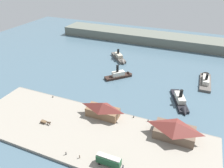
{
  "coord_description": "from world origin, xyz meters",
  "views": [
    {
      "loc": [
        38.04,
        -83.38,
        66.2
      ],
      "look_at": [
        -5.02,
        19.55,
        2.0
      ],
      "focal_mm": 34.41,
      "sensor_mm": 36.0,
      "label": 1
    }
  ],
  "objects_px": {
    "ferry_approaching_west": "(121,75)",
    "street_tram": "(109,160)",
    "mooring_post_center_west": "(134,117)",
    "ferry_moored_east": "(205,79)",
    "ferry_shed_east_terminal": "(103,109)",
    "pedestrian_near_west_shed": "(123,166)",
    "horse_cart": "(46,122)",
    "pedestrian_by_tram": "(80,156)",
    "ferry_outer_harbor": "(181,102)",
    "ferry_shed_customs_shed": "(175,129)",
    "mooring_post_west": "(53,97)",
    "ferry_near_quay": "(119,58)",
    "mooring_post_east": "(148,121)",
    "pedestrian_standing_center": "(66,153)"
  },
  "relations": [
    {
      "from": "horse_cart",
      "to": "pedestrian_near_west_shed",
      "type": "bearing_deg",
      "value": -12.62
    },
    {
      "from": "mooring_post_west",
      "to": "mooring_post_center_west",
      "type": "distance_m",
      "value": 46.17
    },
    {
      "from": "ferry_shed_east_terminal",
      "to": "ferry_near_quay",
      "type": "bearing_deg",
      "value": 104.49
    },
    {
      "from": "pedestrian_by_tram",
      "to": "ferry_approaching_west",
      "type": "xyz_separation_m",
      "value": [
        -9.42,
        69.24,
        -0.29
      ]
    },
    {
      "from": "ferry_shed_east_terminal",
      "to": "ferry_outer_harbor",
      "type": "xyz_separation_m",
      "value": [
        33.29,
        25.95,
        -3.54
      ]
    },
    {
      "from": "mooring_post_east",
      "to": "ferry_outer_harbor",
      "type": "relative_size",
      "value": 0.04
    },
    {
      "from": "pedestrian_by_tram",
      "to": "ferry_near_quay",
      "type": "relative_size",
      "value": 0.08
    },
    {
      "from": "ferry_approaching_west",
      "to": "street_tram",
      "type": "bearing_deg",
      "value": -72.93
    },
    {
      "from": "ferry_shed_customs_shed",
      "to": "mooring_post_west",
      "type": "xyz_separation_m",
      "value": [
        -65.74,
        5.0,
        -3.4
      ]
    },
    {
      "from": "ferry_moored_east",
      "to": "mooring_post_west",
      "type": "bearing_deg",
      "value": -144.6
    },
    {
      "from": "pedestrian_by_tram",
      "to": "mooring_post_center_west",
      "type": "distance_m",
      "value": 33.14
    },
    {
      "from": "ferry_shed_customs_shed",
      "to": "mooring_post_east",
      "type": "xyz_separation_m",
      "value": [
        -12.55,
        5.3,
        -3.4
      ]
    },
    {
      "from": "street_tram",
      "to": "ferry_shed_east_terminal",
      "type": "bearing_deg",
      "value": 119.05
    },
    {
      "from": "ferry_shed_east_terminal",
      "to": "mooring_post_center_west",
      "type": "distance_m",
      "value": 15.25
    },
    {
      "from": "pedestrian_by_tram",
      "to": "ferry_outer_harbor",
      "type": "distance_m",
      "value": 60.86
    },
    {
      "from": "ferry_outer_harbor",
      "to": "ferry_moored_east",
      "type": "relative_size",
      "value": 0.96
    },
    {
      "from": "ferry_near_quay",
      "to": "mooring_post_west",
      "type": "bearing_deg",
      "value": -102.49
    },
    {
      "from": "horse_cart",
      "to": "mooring_post_center_west",
      "type": "xyz_separation_m",
      "value": [
        36.03,
        19.77,
        -0.48
      ]
    },
    {
      "from": "pedestrian_standing_center",
      "to": "mooring_post_west",
      "type": "distance_m",
      "value": 42.55
    },
    {
      "from": "ferry_shed_east_terminal",
      "to": "pedestrian_near_west_shed",
      "type": "height_order",
      "value": "ferry_shed_east_terminal"
    },
    {
      "from": "ferry_shed_east_terminal",
      "to": "mooring_post_west",
      "type": "distance_m",
      "value": 32.37
    },
    {
      "from": "ferry_outer_harbor",
      "to": "ferry_shed_east_terminal",
      "type": "bearing_deg",
      "value": -142.06
    },
    {
      "from": "ferry_shed_east_terminal",
      "to": "mooring_post_east",
      "type": "distance_m",
      "value": 21.91
    },
    {
      "from": "horse_cart",
      "to": "ferry_moored_east",
      "type": "bearing_deg",
      "value": 48.0
    },
    {
      "from": "street_tram",
      "to": "ferry_near_quay",
      "type": "relative_size",
      "value": 0.46
    },
    {
      "from": "pedestrian_by_tram",
      "to": "mooring_post_west",
      "type": "height_order",
      "value": "pedestrian_by_tram"
    },
    {
      "from": "pedestrian_standing_center",
      "to": "mooring_post_west",
      "type": "relative_size",
      "value": 1.69
    },
    {
      "from": "mooring_post_center_west",
      "to": "ferry_shed_customs_shed",
      "type": "bearing_deg",
      "value": -15.61
    },
    {
      "from": "ferry_shed_east_terminal",
      "to": "pedestrian_standing_center",
      "type": "bearing_deg",
      "value": -96.34
    },
    {
      "from": "street_tram",
      "to": "pedestrian_near_west_shed",
      "type": "distance_m",
      "value": 5.63
    },
    {
      "from": "ferry_approaching_west",
      "to": "ferry_outer_harbor",
      "type": "height_order",
      "value": "ferry_approaching_west"
    },
    {
      "from": "mooring_post_center_west",
      "to": "horse_cart",
      "type": "bearing_deg",
      "value": -151.24
    },
    {
      "from": "mooring_post_east",
      "to": "ferry_approaching_west",
      "type": "distance_m",
      "value": 47.49
    },
    {
      "from": "street_tram",
      "to": "mooring_post_west",
      "type": "distance_m",
      "value": 54.68
    },
    {
      "from": "horse_cart",
      "to": "pedestrian_by_tram",
      "type": "height_order",
      "value": "horse_cart"
    },
    {
      "from": "mooring_post_east",
      "to": "ferry_near_quay",
      "type": "distance_m",
      "value": 75.02
    },
    {
      "from": "pedestrian_by_tram",
      "to": "ferry_approaching_west",
      "type": "relative_size",
      "value": 0.09
    },
    {
      "from": "mooring_post_center_west",
      "to": "ferry_moored_east",
      "type": "bearing_deg",
      "value": 60.68
    },
    {
      "from": "mooring_post_east",
      "to": "pedestrian_standing_center",
      "type": "bearing_deg",
      "value": -127.6
    },
    {
      "from": "mooring_post_east",
      "to": "ferry_outer_harbor",
      "type": "height_order",
      "value": "ferry_outer_harbor"
    },
    {
      "from": "horse_cart",
      "to": "ferry_outer_harbor",
      "type": "bearing_deg",
      "value": 36.85
    },
    {
      "from": "mooring_post_west",
      "to": "ferry_approaching_west",
      "type": "relative_size",
      "value": 0.05
    },
    {
      "from": "pedestrian_near_west_shed",
      "to": "ferry_near_quay",
      "type": "relative_size",
      "value": 0.09
    },
    {
      "from": "mooring_post_center_west",
      "to": "ferry_approaching_west",
      "type": "bearing_deg",
      "value": 118.79
    },
    {
      "from": "ferry_near_quay",
      "to": "ferry_outer_harbor",
      "type": "relative_size",
      "value": 0.83
    },
    {
      "from": "pedestrian_by_tram",
      "to": "mooring_post_east",
      "type": "xyz_separation_m",
      "value": [
        18.59,
        30.89,
        -0.27
      ]
    },
    {
      "from": "street_tram",
      "to": "pedestrian_standing_center",
      "type": "relative_size",
      "value": 6.01
    },
    {
      "from": "mooring_post_center_west",
      "to": "pedestrian_by_tram",
      "type": "bearing_deg",
      "value": -110.43
    },
    {
      "from": "mooring_post_west",
      "to": "mooring_post_center_west",
      "type": "xyz_separation_m",
      "value": [
        46.16,
        0.47,
        0.0
      ]
    },
    {
      "from": "pedestrian_near_west_shed",
      "to": "ferry_shed_customs_shed",
      "type": "bearing_deg",
      "value": 58.55
    }
  ]
}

